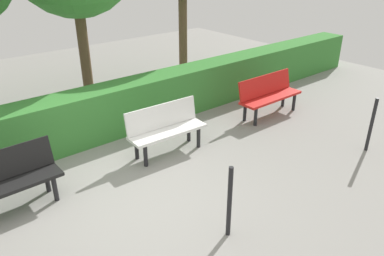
% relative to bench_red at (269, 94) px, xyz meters
% --- Properties ---
extents(ground_plane, '(18.45, 18.45, 0.00)m').
position_rel_bench_red_xyz_m(ground_plane, '(3.97, 0.72, -0.48)').
color(ground_plane, gray).
extents(bench_red, '(1.56, 0.47, 0.86)m').
position_rel_bench_red_xyz_m(bench_red, '(0.00, 0.00, 0.00)').
color(bench_red, red).
rests_on(bench_red, ground_plane).
extents(bench_white, '(1.43, 0.52, 0.86)m').
position_rel_bench_red_xyz_m(bench_white, '(2.68, -0.06, -0.00)').
color(bench_white, white).
rests_on(bench_white, ground_plane).
extents(bench_black, '(1.47, 0.49, 0.86)m').
position_rel_bench_red_xyz_m(bench_black, '(5.35, -0.10, -0.00)').
color(bench_black, black).
rests_on(bench_black, ground_plane).
extents(hedge_row, '(14.45, 0.66, 0.96)m').
position_rel_bench_red_xyz_m(hedge_row, '(2.72, -1.33, -0.00)').
color(hedge_row, '#387F33').
rests_on(hedge_row, ground_plane).
extents(railing_post_near, '(0.06, 0.06, 1.00)m').
position_rel_bench_red_xyz_m(railing_post_near, '(-0.13, 2.21, 0.02)').
color(railing_post_near, black).
rests_on(railing_post_near, ground_plane).
extents(railing_post_mid, '(0.06, 0.06, 1.00)m').
position_rel_bench_red_xyz_m(railing_post_mid, '(3.36, 2.21, 0.02)').
color(railing_post_mid, black).
rests_on(railing_post_mid, ground_plane).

